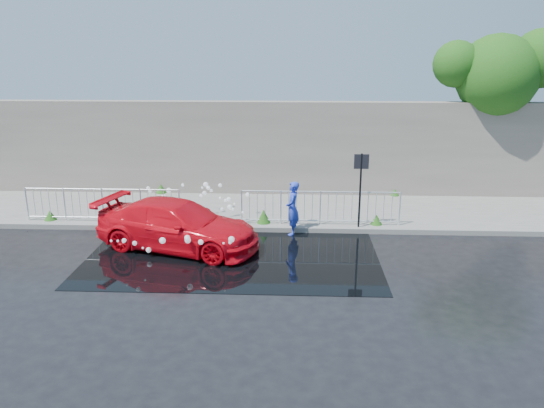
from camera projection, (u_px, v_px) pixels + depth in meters
The scene contains 13 objects.
ground at pixel (210, 268), 13.90m from camera, with size 90.00×90.00×0.00m, color black.
pavement at pixel (232, 210), 18.67m from camera, with size 30.00×4.00×0.15m, color #62615D.
curb at pixel (225, 228), 16.75m from camera, with size 30.00×0.25×0.16m, color #62615D.
retaining_wall at pixel (238, 148), 20.26m from camera, with size 30.00×0.60×3.50m, color #6D665C.
puddle at pixel (234, 254), 14.83m from camera, with size 8.00×5.00×0.01m, color black.
sign_post at pixel (361, 178), 16.20m from camera, with size 0.45×0.06×2.50m.
tree at pixel (502, 71), 19.24m from camera, with size 4.92×2.99×6.27m.
railing_left at pixel (103, 204), 17.07m from camera, with size 5.05×0.05×1.10m.
railing_right at pixel (320, 207), 16.77m from camera, with size 5.05×0.05×1.10m.
weeds at pixel (225, 208), 18.05m from camera, with size 12.17×3.93×0.44m.
water_spray at pixel (185, 211), 16.32m from camera, with size 3.57×5.61×1.04m.
red_car at pixel (178, 225), 15.14m from camera, with size 1.93×4.76×1.38m, color red.
person at pixel (293, 208), 16.24m from camera, with size 0.61×0.40×1.67m, color blue.
Camera 1 is at (2.19, -12.77, 5.55)m, focal length 35.00 mm.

